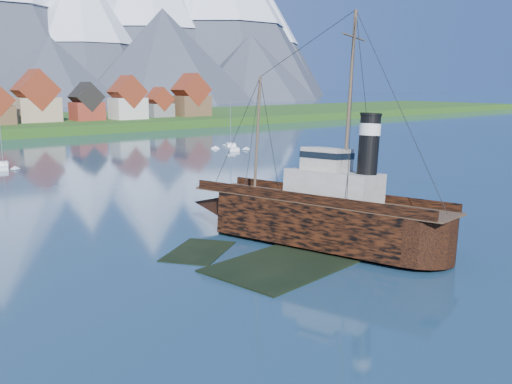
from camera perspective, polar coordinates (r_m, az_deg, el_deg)
ground at (r=56.57m, az=5.31°, el=-5.65°), size 1400.00×1400.00×0.00m
shoal at (r=59.34m, az=5.08°, el=-5.21°), size 31.71×21.24×1.14m
tugboat_wreck at (r=58.56m, az=5.12°, el=-2.01°), size 7.07×30.48×24.15m
sailboat_d at (r=138.71m, az=-2.54°, el=4.41°), size 5.86×9.27×12.48m
sailboat_f at (r=118.06m, az=-23.95°, el=2.29°), size 3.96×7.70×10.66m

